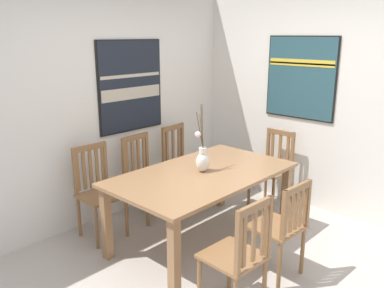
{
  "coord_description": "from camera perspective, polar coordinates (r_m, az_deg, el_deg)",
  "views": [
    {
      "loc": [
        -2.62,
        -1.95,
        2.11
      ],
      "look_at": [
        0.16,
        0.67,
        1.05
      ],
      "focal_mm": 37.24,
      "sensor_mm": 36.0,
      "label": 1
    }
  ],
  "objects": [
    {
      "name": "chair_1",
      "position": [
        3.13,
        6.69,
        -15.53
      ],
      "size": [
        0.44,
        0.44,
        0.97
      ],
      "color": "brown",
      "rests_on": "ground_plane"
    },
    {
      "name": "chair_4",
      "position": [
        4.35,
        -13.32,
        -6.39
      ],
      "size": [
        0.44,
        0.44,
        0.99
      ],
      "color": "brown",
      "rests_on": "ground_plane"
    },
    {
      "name": "wall_side",
      "position": [
        4.95,
        19.63,
        5.76
      ],
      "size": [
        0.12,
        6.4,
        2.7
      ],
      "primitive_type": "cube",
      "color": "silver",
      "rests_on": "ground_plane"
    },
    {
      "name": "ground_plane",
      "position": [
        3.9,
        5.84,
        -17.63
      ],
      "size": [
        6.4,
        6.4,
        0.03
      ],
      "primitive_type": "cube",
      "color": "#B2A89E"
    },
    {
      "name": "wall_back",
      "position": [
        4.69,
        -12.08,
        5.83
      ],
      "size": [
        6.4,
        0.12,
        2.7
      ],
      "primitive_type": "cube",
      "color": "silver",
      "rests_on": "ground_plane"
    },
    {
      "name": "dining_table",
      "position": [
        4.02,
        1.55,
        -5.41
      ],
      "size": [
        1.87,
        1.08,
        0.77
      ],
      "color": "#8E6642",
      "rests_on": "ground_plane"
    },
    {
      "name": "chair_2",
      "position": [
        5.09,
        -1.58,
        -2.87
      ],
      "size": [
        0.45,
        0.45,
        1.0
      ],
      "color": "brown",
      "rests_on": "ground_plane"
    },
    {
      "name": "painting_on_side_wall",
      "position": [
        5.03,
        15.32,
        9.14
      ],
      "size": [
        0.05,
        0.9,
        0.99
      ],
      "color": "black"
    },
    {
      "name": "chair_0",
      "position": [
        4.73,
        -6.95,
        -4.43
      ],
      "size": [
        0.44,
        0.44,
        0.97
      ],
      "color": "brown",
      "rests_on": "ground_plane"
    },
    {
      "name": "chair_3",
      "position": [
        3.63,
        12.68,
        -11.37
      ],
      "size": [
        0.44,
        0.44,
        0.91
      ],
      "color": "brown",
      "rests_on": "ground_plane"
    },
    {
      "name": "chair_5",
      "position": [
        5.09,
        11.51,
        -3.33
      ],
      "size": [
        0.44,
        0.44,
        0.95
      ],
      "color": "brown",
      "rests_on": "ground_plane"
    },
    {
      "name": "painting_on_back_wall",
      "position": [
        4.78,
        -8.79,
        8.19
      ],
      "size": [
        0.92,
        0.05,
        1.07
      ],
      "color": "black"
    },
    {
      "name": "centerpiece_vase",
      "position": [
        3.98,
        1.5,
        -2.12
      ],
      "size": [
        0.18,
        0.18,
        0.68
      ],
      "color": "silver",
      "rests_on": "dining_table"
    }
  ]
}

